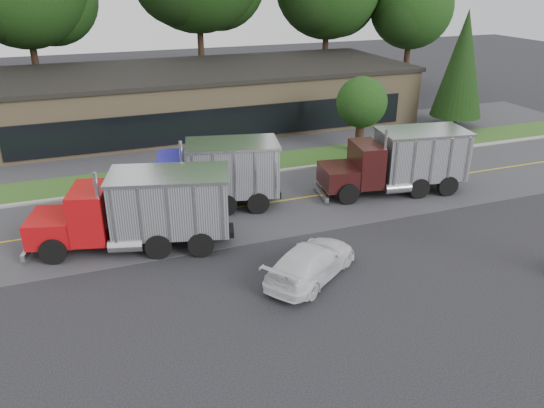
{
  "coord_description": "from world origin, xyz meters",
  "views": [
    {
      "loc": [
        -7.26,
        -14.77,
        11.07
      ],
      "look_at": [
        0.09,
        4.98,
        1.8
      ],
      "focal_mm": 35.0,
      "sensor_mm": 36.0,
      "label": 1
    }
  ],
  "objects": [
    {
      "name": "strip_mall",
      "position": [
        2.0,
        26.0,
        2.0
      ],
      "size": [
        32.0,
        12.0,
        4.0
      ],
      "primitive_type": "cube",
      "color": "#917B59",
      "rests_on": "ground"
    },
    {
      "name": "dump_truck_blue",
      "position": [
        -1.43,
        9.57,
        1.8
      ],
      "size": [
        7.97,
        4.08,
        3.36
      ],
      "rotation": [
        0.0,
        0.0,
        2.93
      ],
      "color": "black",
      "rests_on": "ground"
    },
    {
      "name": "tree_verge",
      "position": [
        10.05,
        15.04,
        3.16
      ],
      "size": [
        3.49,
        3.29,
        4.98
      ],
      "color": "#382619",
      "rests_on": "ground"
    },
    {
      "name": "center_line",
      "position": [
        0.0,
        9.0,
        0.0
      ],
      "size": [
        60.0,
        0.12,
        0.01
      ],
      "primitive_type": "cube",
      "color": "gold",
      "rests_on": "ground"
    },
    {
      "name": "tree_far_e",
      "position": [
        24.13,
        31.1,
        7.61
      ],
      "size": [
        8.36,
        7.87,
        11.92
      ],
      "color": "#382619",
      "rests_on": "ground"
    },
    {
      "name": "far_parking",
      "position": [
        0.0,
        20.0,
        0.0
      ],
      "size": [
        60.0,
        7.0,
        0.02
      ],
      "primitive_type": "cube",
      "color": "#515156",
      "rests_on": "ground"
    },
    {
      "name": "rally_car",
      "position": [
        0.46,
        1.58,
        0.7
      ],
      "size": [
        5.03,
        4.39,
        1.39
      ],
      "primitive_type": "imported",
      "rotation": [
        0.0,
        0.0,
        2.2
      ],
      "color": "white",
      "rests_on": "ground"
    },
    {
      "name": "evergreen_right",
      "position": [
        20.0,
        18.0,
        4.76
      ],
      "size": [
        3.81,
        3.81,
        8.67
      ],
      "color": "#382619",
      "rests_on": "ground"
    },
    {
      "name": "curb",
      "position": [
        0.0,
        13.2,
        0.0
      ],
      "size": [
        60.0,
        0.3,
        0.12
      ],
      "primitive_type": "cube",
      "color": "#9E9E99",
      "rests_on": "ground"
    },
    {
      "name": "road",
      "position": [
        0.0,
        9.0,
        0.0
      ],
      "size": [
        60.0,
        8.0,
        0.02
      ],
      "primitive_type": "cube",
      "color": "#515156",
      "rests_on": "ground"
    },
    {
      "name": "ground",
      "position": [
        0.0,
        0.0,
        0.0
      ],
      "size": [
        140.0,
        140.0,
        0.0
      ],
      "primitive_type": "plane",
      "color": "#35353B",
      "rests_on": "ground"
    },
    {
      "name": "grass_verge",
      "position": [
        0.0,
        15.0,
        0.0
      ],
      "size": [
        60.0,
        3.4,
        0.03
      ],
      "primitive_type": "cube",
      "color": "#28531C",
      "rests_on": "ground"
    },
    {
      "name": "dump_truck_red",
      "position": [
        -5.24,
        6.44,
        1.81
      ],
      "size": [
        8.78,
        4.52,
        3.36
      ],
      "rotation": [
        0.0,
        0.0,
        2.89
      ],
      "color": "black",
      "rests_on": "ground"
    },
    {
      "name": "dump_truck_maroon",
      "position": [
        8.68,
        8.09,
        1.8
      ],
      "size": [
        8.1,
        3.73,
        3.36
      ],
      "rotation": [
        0.0,
        0.0,
        2.99
      ],
      "color": "black",
      "rests_on": "ground"
    }
  ]
}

